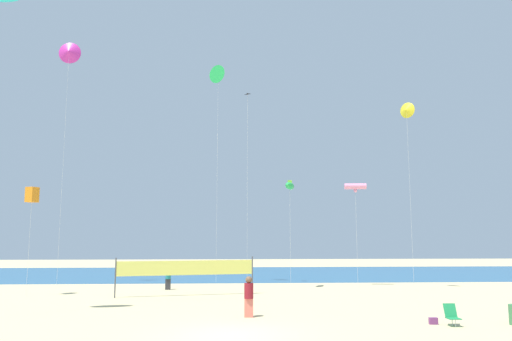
{
  "coord_description": "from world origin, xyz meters",
  "views": [
    {
      "loc": [
        -0.01,
        -19.09,
        3.73
      ],
      "look_at": [
        1.48,
        9.7,
        7.62
      ],
      "focal_mm": 34.07,
      "sensor_mm": 36.0,
      "label": 1
    }
  ],
  "objects_px": {
    "kite_magenta_delta": "(69,52)",
    "kite_green_delta": "(218,75)",
    "beachgoer_teal_shirt": "(168,277)",
    "kite_black_diamond": "(247,100)",
    "kite_green_inflatable": "(290,186)",
    "volleyball_net": "(186,269)",
    "kite_orange_box": "(32,195)",
    "folding_beach_chair": "(452,314)",
    "beach_handbag": "(433,321)",
    "kite_pink_tube": "(355,187)",
    "kite_yellow_delta": "(407,110)",
    "beachgoer_maroon_shirt": "(249,295)"
  },
  "relations": [
    {
      "from": "beachgoer_maroon_shirt",
      "to": "kite_black_diamond",
      "type": "height_order",
      "value": "kite_black_diamond"
    },
    {
      "from": "beachgoer_maroon_shirt",
      "to": "kite_black_diamond",
      "type": "relative_size",
      "value": 0.12
    },
    {
      "from": "kite_green_inflatable",
      "to": "kite_yellow_delta",
      "type": "distance_m",
      "value": 9.98
    },
    {
      "from": "kite_green_delta",
      "to": "beachgoer_maroon_shirt",
      "type": "bearing_deg",
      "value": -82.54
    },
    {
      "from": "folding_beach_chair",
      "to": "kite_magenta_delta",
      "type": "distance_m",
      "value": 33.21
    },
    {
      "from": "beachgoer_maroon_shirt",
      "to": "volleyball_net",
      "type": "height_order",
      "value": "volleyball_net"
    },
    {
      "from": "kite_magenta_delta",
      "to": "kite_green_inflatable",
      "type": "bearing_deg",
      "value": -8.83
    },
    {
      "from": "beach_handbag",
      "to": "kite_black_diamond",
      "type": "relative_size",
      "value": 0.02
    },
    {
      "from": "volleyball_net",
      "to": "beach_handbag",
      "type": "relative_size",
      "value": 24.0
    },
    {
      "from": "kite_magenta_delta",
      "to": "kite_yellow_delta",
      "type": "bearing_deg",
      "value": -9.69
    },
    {
      "from": "beachgoer_teal_shirt",
      "to": "kite_yellow_delta",
      "type": "height_order",
      "value": "kite_yellow_delta"
    },
    {
      "from": "folding_beach_chair",
      "to": "beach_handbag",
      "type": "relative_size",
      "value": 2.5
    },
    {
      "from": "kite_green_delta",
      "to": "beach_handbag",
      "type": "bearing_deg",
      "value": -60.49
    },
    {
      "from": "beachgoer_maroon_shirt",
      "to": "kite_orange_box",
      "type": "height_order",
      "value": "kite_orange_box"
    },
    {
      "from": "kite_green_delta",
      "to": "volleyball_net",
      "type": "bearing_deg",
      "value": -104.09
    },
    {
      "from": "volleyball_net",
      "to": "kite_green_inflatable",
      "type": "distance_m",
      "value": 9.77
    },
    {
      "from": "folding_beach_chair",
      "to": "kite_magenta_delta",
      "type": "bearing_deg",
      "value": 138.68
    },
    {
      "from": "beachgoer_teal_shirt",
      "to": "beach_handbag",
      "type": "relative_size",
      "value": 4.58
    },
    {
      "from": "folding_beach_chair",
      "to": "beach_handbag",
      "type": "xyz_separation_m",
      "value": [
        -0.66,
        0.34,
        -0.32
      ]
    },
    {
      "from": "kite_magenta_delta",
      "to": "kite_green_delta",
      "type": "bearing_deg",
      "value": 2.08
    },
    {
      "from": "kite_orange_box",
      "to": "kite_green_inflatable",
      "type": "bearing_deg",
      "value": 11.79
    },
    {
      "from": "beach_handbag",
      "to": "kite_magenta_delta",
      "type": "distance_m",
      "value": 32.77
    },
    {
      "from": "beachgoer_teal_shirt",
      "to": "kite_black_diamond",
      "type": "bearing_deg",
      "value": 82.57
    },
    {
      "from": "kite_green_inflatable",
      "to": "kite_black_diamond",
      "type": "bearing_deg",
      "value": 142.66
    },
    {
      "from": "kite_green_delta",
      "to": "kite_yellow_delta",
      "type": "distance_m",
      "value": 15.02
    },
    {
      "from": "beachgoer_teal_shirt",
      "to": "beach_handbag",
      "type": "bearing_deg",
      "value": 12.88
    },
    {
      "from": "beachgoer_teal_shirt",
      "to": "kite_yellow_delta",
      "type": "bearing_deg",
      "value": 54.53
    },
    {
      "from": "kite_green_inflatable",
      "to": "kite_green_delta",
      "type": "height_order",
      "value": "kite_green_delta"
    },
    {
      "from": "beachgoer_maroon_shirt",
      "to": "kite_green_inflatable",
      "type": "bearing_deg",
      "value": 31.1
    },
    {
      "from": "beachgoer_maroon_shirt",
      "to": "kite_green_inflatable",
      "type": "relative_size",
      "value": 0.24
    },
    {
      "from": "kite_green_delta",
      "to": "kite_orange_box",
      "type": "height_order",
      "value": "kite_green_delta"
    },
    {
      "from": "kite_magenta_delta",
      "to": "kite_black_diamond",
      "type": "distance_m",
      "value": 14.7
    },
    {
      "from": "volleyball_net",
      "to": "kite_orange_box",
      "type": "relative_size",
      "value": 1.25
    },
    {
      "from": "beachgoer_teal_shirt",
      "to": "folding_beach_chair",
      "type": "bearing_deg",
      "value": 13.6
    },
    {
      "from": "beach_handbag",
      "to": "kite_green_inflatable",
      "type": "xyz_separation_m",
      "value": [
        -4.36,
        14.11,
        7.19
      ]
    },
    {
      "from": "volleyball_net",
      "to": "kite_yellow_delta",
      "type": "distance_m",
      "value": 18.99
    },
    {
      "from": "kite_pink_tube",
      "to": "kite_black_diamond",
      "type": "relative_size",
      "value": 0.51
    },
    {
      "from": "folding_beach_chair",
      "to": "beach_handbag",
      "type": "bearing_deg",
      "value": 148.73
    },
    {
      "from": "kite_orange_box",
      "to": "kite_black_diamond",
      "type": "relative_size",
      "value": 0.45
    },
    {
      "from": "kite_green_delta",
      "to": "kite_orange_box",
      "type": "distance_m",
      "value": 16.87
    },
    {
      "from": "volleyball_net",
      "to": "kite_pink_tube",
      "type": "bearing_deg",
      "value": 21.49
    },
    {
      "from": "beachgoer_maroon_shirt",
      "to": "kite_magenta_delta",
      "type": "bearing_deg",
      "value": 90.62
    },
    {
      "from": "kite_green_inflatable",
      "to": "beachgoer_teal_shirt",
      "type": "bearing_deg",
      "value": 179.98
    },
    {
      "from": "beach_handbag",
      "to": "folding_beach_chair",
      "type": "bearing_deg",
      "value": -27.55
    },
    {
      "from": "beachgoer_maroon_shirt",
      "to": "kite_black_diamond",
      "type": "distance_m",
      "value": 19.53
    },
    {
      "from": "beachgoer_teal_shirt",
      "to": "kite_black_diamond",
      "type": "relative_size",
      "value": 0.11
    },
    {
      "from": "beachgoer_maroon_shirt",
      "to": "beachgoer_teal_shirt",
      "type": "relative_size",
      "value": 1.14
    },
    {
      "from": "folding_beach_chair",
      "to": "kite_green_delta",
      "type": "relative_size",
      "value": 0.05
    },
    {
      "from": "beach_handbag",
      "to": "kite_green_delta",
      "type": "bearing_deg",
      "value": 119.51
    },
    {
      "from": "kite_pink_tube",
      "to": "kite_orange_box",
      "type": "distance_m",
      "value": 22.59
    }
  ]
}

